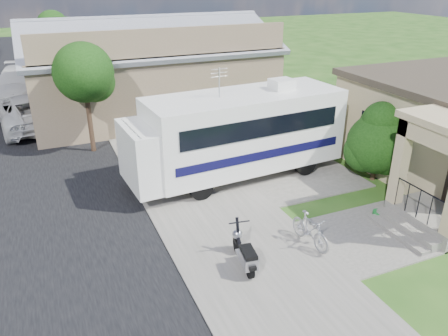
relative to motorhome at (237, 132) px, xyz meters
name	(u,v)px	position (x,y,z in m)	size (l,w,h in m)	color
ground	(274,239)	(-0.79, -4.30, -1.76)	(120.00, 120.00, 0.00)	#1C4312
street_slab	(0,156)	(-8.29, 5.70, -1.75)	(9.00, 80.00, 0.02)	black
sidewalk_slab	(152,134)	(-1.79, 5.70, -1.73)	(4.00, 80.00, 0.06)	#5A5851
driveway_slab	(251,170)	(0.71, 0.20, -1.73)	(7.00, 6.00, 0.05)	#5A5851
walk_slab	(380,233)	(2.21, -5.30, -1.73)	(4.00, 3.00, 0.05)	#5A5851
warehouse	(148,74)	(-0.79, 9.67, 0.23)	(12.50, 8.40, 5.04)	#78624B
street_tree_a	(86,75)	(-4.49, 4.75, 1.49)	(2.44, 2.40, 4.58)	#312316
street_tree_b	(64,39)	(-4.49, 14.75, 1.64)	(2.44, 2.40, 4.73)	#312316
street_tree_c	(54,28)	(-4.49, 23.75, 1.35)	(2.44, 2.40, 4.42)	#312316
motorhome	(237,132)	(0.00, 0.00, 0.00)	(8.13, 3.05, 4.09)	white
shrub	(378,140)	(4.57, -2.19, -0.24)	(2.41, 2.30, 2.96)	#312316
scooter	(245,253)	(-2.17, -5.19, -1.28)	(0.62, 1.61, 1.06)	black
bicycle	(310,232)	(-0.08, -4.99, -1.29)	(0.44, 1.55, 0.93)	#9C9BA3
pickup_truck	(28,111)	(-7.01, 9.25, -0.93)	(2.73, 5.92, 1.65)	silver
van	(19,84)	(-7.37, 15.15, -0.84)	(2.57, 6.32, 1.83)	silver
garden_hose	(379,215)	(2.83, -4.51, -1.67)	(0.38, 0.38, 0.17)	#167229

